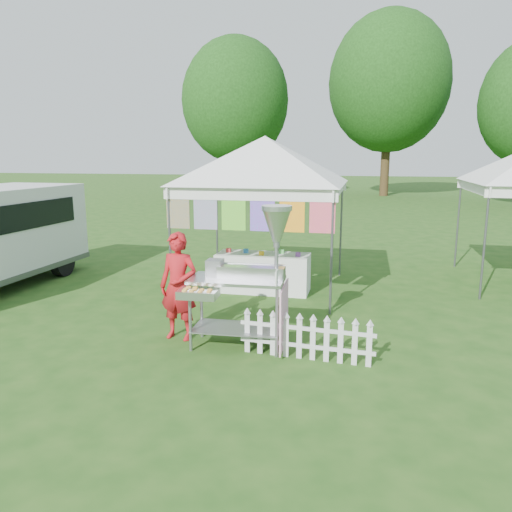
# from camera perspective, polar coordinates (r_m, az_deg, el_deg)

# --- Properties ---
(ground) EXTENTS (120.00, 120.00, 0.00)m
(ground) POSITION_cam_1_polar(r_m,az_deg,el_deg) (6.90, -4.99, -11.09)
(ground) COLOR #214C15
(ground) RESTS_ON ground
(canopy_main) EXTENTS (4.24, 4.24, 3.45)m
(canopy_main) POSITION_cam_1_polar(r_m,az_deg,el_deg) (9.76, 1.03, 13.50)
(canopy_main) COLOR #59595E
(canopy_main) RESTS_ON ground
(tree_left) EXTENTS (6.40, 6.40, 9.53)m
(tree_left) POSITION_cam_1_polar(r_m,az_deg,el_deg) (31.26, -2.37, 17.33)
(tree_left) COLOR #3C2916
(tree_left) RESTS_ON ground
(tree_mid) EXTENTS (7.60, 7.60, 11.52)m
(tree_mid) POSITION_cam_1_polar(r_m,az_deg,el_deg) (34.37, 14.98, 18.62)
(tree_mid) COLOR #3C2916
(tree_mid) RESTS_ON ground
(donut_cart) EXTENTS (1.42, 1.02, 1.99)m
(donut_cart) POSITION_cam_1_polar(r_m,az_deg,el_deg) (6.74, -0.48, -1.15)
(donut_cart) COLOR gray
(donut_cart) RESTS_ON ground
(vendor) EXTENTS (0.61, 0.44, 1.57)m
(vendor) POSITION_cam_1_polar(r_m,az_deg,el_deg) (7.28, -8.84, -3.44)
(vendor) COLOR #B2151B
(vendor) RESTS_ON ground
(picket_fence) EXTENTS (1.80, 0.18, 0.56)m
(picket_fence) POSITION_cam_1_polar(r_m,az_deg,el_deg) (6.64, 5.74, -9.35)
(picket_fence) COLOR silver
(picket_fence) RESTS_ON ground
(display_table) EXTENTS (1.80, 0.70, 0.75)m
(display_table) POSITION_cam_1_polar(r_m,az_deg,el_deg) (9.78, 0.80, -1.91)
(display_table) COLOR white
(display_table) RESTS_ON ground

